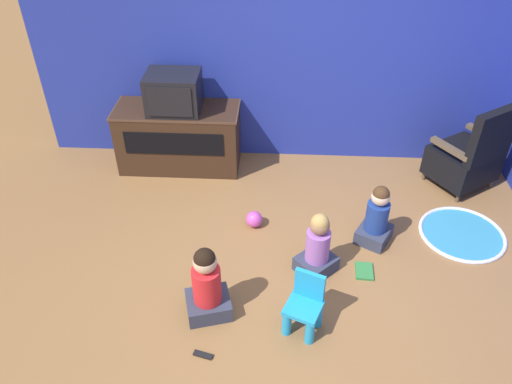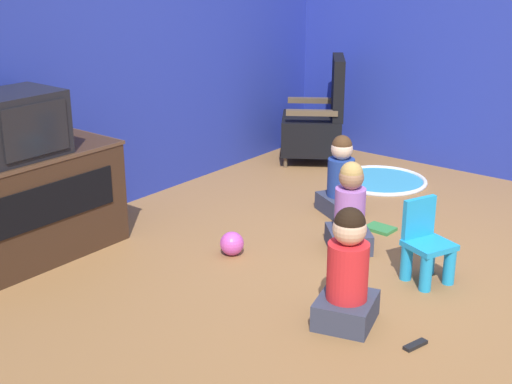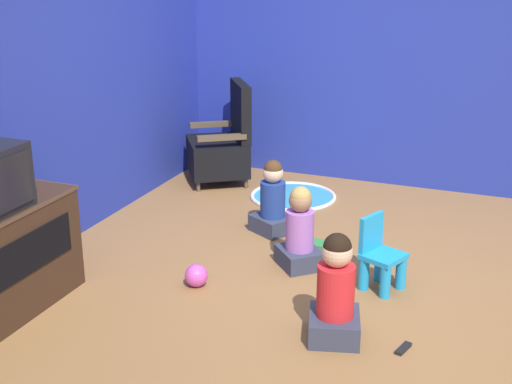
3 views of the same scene
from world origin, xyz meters
TOP-DOWN VIEW (x-y plane):
  - ground_plane at (0.00, 0.00)m, footprint 30.00×30.00m
  - wall_back at (-0.31, 2.11)m, footprint 5.39×0.12m
  - tv_cabinet at (-1.42, 1.76)m, footprint 1.37×0.56m
  - television at (-1.42, 1.73)m, footprint 0.56×0.46m
  - black_armchair at (1.72, 1.52)m, footprint 0.83×0.81m
  - yellow_kid_chair at (-0.05, -0.48)m, footprint 0.34×0.33m
  - play_mat at (1.52, 0.70)m, footprint 0.82×0.82m
  - child_watching_left at (-0.82, -0.38)m, footprint 0.42×0.39m
  - child_watching_center at (0.07, 0.15)m, footprint 0.43×0.42m
  - child_watching_right at (0.64, 0.58)m, footprint 0.40×0.41m
  - toy_ball at (-0.51, 0.72)m, footprint 0.16×0.16m
  - book at (0.51, 0.14)m, footprint 0.17×0.22m
  - remote_control at (-0.81, -0.80)m, footprint 0.16×0.08m

SIDE VIEW (x-z plane):
  - ground_plane at x=0.00m, z-range 0.00..0.00m
  - play_mat at x=1.52m, z-range -0.01..0.03m
  - remote_control at x=-0.81m, z-range 0.00..0.02m
  - book at x=0.51m, z-range 0.00..0.02m
  - toy_ball at x=-0.51m, z-range 0.00..0.16m
  - yellow_kid_chair at x=-0.05m, z-range -0.05..0.48m
  - child_watching_right at x=0.64m, z-range -0.04..0.58m
  - child_watching_center at x=0.07m, z-range -0.04..0.59m
  - child_watching_left at x=-0.82m, z-range -0.05..0.64m
  - black_armchair at x=1.72m, z-range -0.13..0.88m
  - tv_cabinet at x=-1.42m, z-range 0.01..0.74m
  - television at x=-1.42m, z-range 0.73..1.14m
  - wall_back at x=-0.31m, z-range 0.00..2.83m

